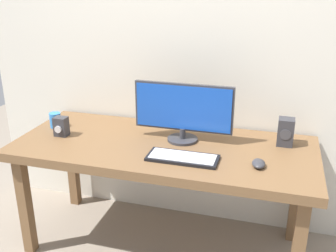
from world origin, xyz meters
The scene contains 9 objects.
ground_plane centered at (0.00, 0.00, 0.00)m, with size 6.00×6.00×0.00m, color gray.
wall_back centered at (0.00, 0.43, 1.50)m, with size 2.85×0.04×3.00m, color silver.
desk centered at (0.00, 0.00, 0.65)m, with size 1.80×0.77×0.72m.
monitor centered at (0.10, 0.10, 0.91)m, with size 0.60×0.19×0.36m.
keyboard_primary centered at (0.16, -0.17, 0.73)m, with size 0.39×0.17×0.02m.
mouse centered at (0.57, -0.14, 0.74)m, with size 0.07×0.11×0.04m, color #333338.
speaker_right centered at (0.70, 0.19, 0.81)m, with size 0.09×0.09×0.17m.
audio_controller centered at (-0.66, -0.05, 0.78)m, with size 0.08×0.08×0.12m.
coffee_mug centered at (-0.77, 0.07, 0.77)m, with size 0.07×0.07×0.10m, color #337FD8.
Camera 1 is at (0.63, -2.07, 1.67)m, focal length 41.95 mm.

